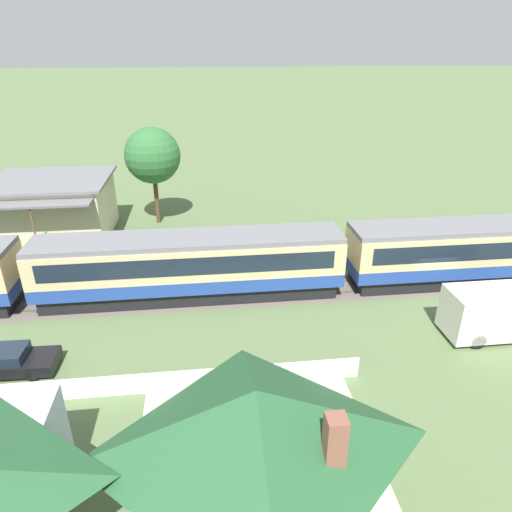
{
  "coord_description": "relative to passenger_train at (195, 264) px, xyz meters",
  "views": [
    {
      "loc": [
        -13.56,
        -23.22,
        14.02
      ],
      "look_at": [
        -10.55,
        2.38,
        1.97
      ],
      "focal_mm": 32.0,
      "sensor_mm": 36.0,
      "label": 1
    }
  ],
  "objects": [
    {
      "name": "ground_plane",
      "position": [
        14.35,
        -1.32,
        -2.17
      ],
      "size": [
        600.0,
        600.0,
        0.0
      ],
      "primitive_type": "plane",
      "color": "#566B42"
    },
    {
      "name": "yard_tree_1",
      "position": [
        -3.25,
        13.12,
        3.57
      ],
      "size": [
        4.52,
        4.52,
        8.02
      ],
      "color": "#4C3823",
      "rests_on": "ground_plane"
    },
    {
      "name": "railway_track",
      "position": [
        -6.42,
        0.0,
        -2.16
      ],
      "size": [
        146.06,
        3.6,
        0.04
      ],
      "color": "#665B51",
      "rests_on": "ground_plane"
    },
    {
      "name": "delivery_truck_grey",
      "position": [
        15.71,
        -5.98,
        -0.84
      ],
      "size": [
        6.09,
        2.28,
        2.65
      ],
      "color": "gray",
      "rests_on": "ground_plane"
    },
    {
      "name": "parked_car_black",
      "position": [
        -8.9,
        -6.12,
        -1.59
      ],
      "size": [
        4.74,
        1.87,
        1.22
      ],
      "rotation": [
        0.0,
        0.0,
        -0.03
      ],
      "color": "black",
      "rests_on": "ground_plane"
    },
    {
      "name": "station_building",
      "position": [
        -10.92,
        10.98,
        0.19
      ],
      "size": [
        8.83,
        8.97,
        4.66
      ],
      "color": "beige",
      "rests_on": "ground_plane"
    },
    {
      "name": "cottage_dark_green_roof_2",
      "position": [
        1.95,
        -14.75,
        0.58
      ],
      "size": [
        7.52,
        6.76,
        5.29
      ],
      "color": "beige",
      "rests_on": "ground_plane"
    },
    {
      "name": "passenger_train",
      "position": [
        0.0,
        0.0,
        0.0
      ],
      "size": [
        93.7,
        3.21,
        3.91
      ],
      "color": "#234293",
      "rests_on": "ground_plane"
    }
  ]
}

